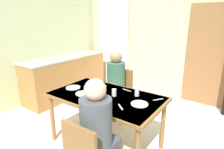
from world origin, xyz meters
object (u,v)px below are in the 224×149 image
Objects in this scene: kitchen_counter at (66,76)px; chair_far_diner at (120,90)px; water_bottle_green_near at (97,98)px; dining_table at (106,100)px; person_near_diner at (97,123)px; person_far_diner at (115,77)px.

kitchen_counter is 1.56m from chair_far_diner.
dining_table is at bearing 113.30° from water_bottle_green_near.
person_near_diner is 1.47m from person_far_diner.
person_far_diner is at bearing 113.44° from water_bottle_green_near.
dining_table is 0.77m from person_near_diner.
person_far_diner is 1.09m from water_bottle_green_near.
dining_table is at bearing 109.78° from chair_far_diner.
person_near_diner is 1.00× the size of person_far_diner.
water_bottle_green_near reaches higher than dining_table.
person_far_diner is (-0.00, -0.14, 0.28)m from chair_far_diner.
chair_far_diner is 1.13× the size of person_far_diner.
dining_table is at bearing -27.11° from kitchen_counter.
water_bottle_green_near is (0.43, -1.14, 0.37)m from chair_far_diner.
person_near_diner is 3.01× the size of water_bottle_green_near.
person_far_diner is (-0.28, 0.65, 0.11)m from dining_table.
kitchen_counter reaches higher than dining_table.
water_bottle_green_near is (-0.24, 0.30, 0.08)m from person_near_diner.
person_far_diner is at bearing 90.00° from chair_far_diner.
dining_table is 1.95× the size of person_near_diner.
kitchen_counter is 1.62m from person_far_diner.
person_near_diner is at bearing 117.49° from person_far_diner.
person_near_diner and person_far_diner have the same top height.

